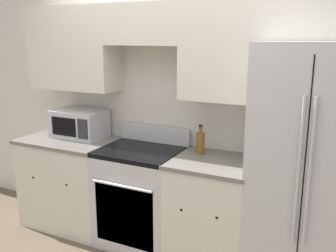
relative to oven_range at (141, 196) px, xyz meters
The scene contains 7 objects.
wall_back 1.11m from the oven_range, 43.18° to the left, with size 8.00×0.39×2.60m.
lower_cabinets_left 0.83m from the oven_range, behind, with size 0.96×0.64×0.92m.
lower_cabinets_right 0.70m from the oven_range, ahead, with size 0.69×0.64×0.92m.
oven_range is the anchor object (origin of this frame).
refrigerator 1.53m from the oven_range, ahead, with size 0.83×0.72×1.90m.
microwave 0.99m from the oven_range, behind, with size 0.53×0.36×0.28m.
bottle 0.78m from the oven_range, 13.51° to the left, with size 0.07×0.07×0.26m.
Camera 1 is at (1.39, -2.51, 1.93)m, focal length 40.00 mm.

